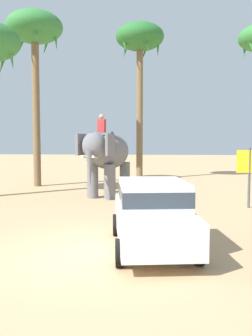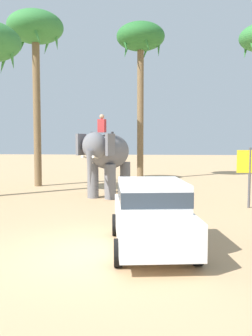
% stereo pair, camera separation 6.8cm
% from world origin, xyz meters
% --- Properties ---
extents(ground_plane, '(120.00, 120.00, 0.00)m').
position_xyz_m(ground_plane, '(0.00, 0.00, 0.00)').
color(ground_plane, tan).
extents(car_sedan_foreground, '(2.30, 4.30, 1.70)m').
position_xyz_m(car_sedan_foreground, '(1.35, 0.61, 0.93)').
color(car_sedan_foreground, white).
rests_on(car_sedan_foreground, ground).
extents(elephant_with_mahout, '(2.50, 4.02, 3.88)m').
position_xyz_m(elephant_with_mahout, '(-0.89, 8.85, 1.99)').
color(elephant_with_mahout, slate).
rests_on(elephant_with_mahout, ground).
extents(palm_tree_behind_elephant, '(3.20, 3.20, 10.46)m').
position_xyz_m(palm_tree_behind_elephant, '(0.32, 16.25, 9.13)').
color(palm_tree_behind_elephant, brown).
rests_on(palm_tree_behind_elephant, ground).
extents(palm_tree_far_back, '(3.20, 3.20, 10.05)m').
position_xyz_m(palm_tree_far_back, '(-5.52, 12.39, 8.76)').
color(palm_tree_far_back, brown).
rests_on(palm_tree_far_back, ground).
extents(signboard_yellow, '(1.00, 0.10, 2.40)m').
position_xyz_m(signboard_yellow, '(5.13, 6.39, 1.69)').
color(signboard_yellow, '#4C4C51').
rests_on(signboard_yellow, ground).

